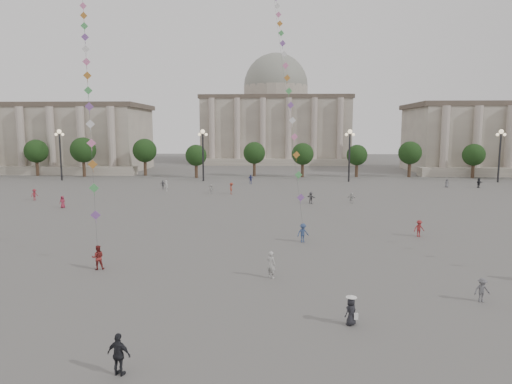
{
  "coord_description": "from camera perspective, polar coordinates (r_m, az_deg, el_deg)",
  "views": [
    {
      "loc": [
        -0.18,
        -23.66,
        10.49
      ],
      "look_at": [
        -1.65,
        12.0,
        5.64
      ],
      "focal_mm": 32.0,
      "sensor_mm": 36.0,
      "label": 1
    }
  ],
  "objects": [
    {
      "name": "ground",
      "position": [
        25.89,
        2.67,
        -16.18
      ],
      "size": [
        360.0,
        360.0,
        0.0
      ],
      "primitive_type": "plane",
      "color": "#565451",
      "rests_on": "ground"
    },
    {
      "name": "hall_central",
      "position": [
        152.93,
        2.46,
        9.14
      ],
      "size": [
        48.3,
        34.3,
        35.5
      ],
      "color": "gray",
      "rests_on": "ground"
    },
    {
      "name": "tree_row",
      "position": [
        101.79,
        2.47,
        4.86
      ],
      "size": [
        137.12,
        5.12,
        8.0
      ],
      "color": "#3B2B1D",
      "rests_on": "ground"
    },
    {
      "name": "lamp_post_far_west",
      "position": [
        103.88,
        -23.31,
        5.38
      ],
      "size": [
        2.0,
        0.9,
        10.65
      ],
      "color": "#262628",
      "rests_on": "ground"
    },
    {
      "name": "lamp_post_mid_west",
      "position": [
        94.88,
        -6.66,
        5.79
      ],
      "size": [
        2.0,
        0.9,
        10.65
      ],
      "color": "#262628",
      "rests_on": "ground"
    },
    {
      "name": "lamp_post_mid_east",
      "position": [
        94.94,
        11.62,
        5.69
      ],
      "size": [
        2.0,
        0.9,
        10.65
      ],
      "color": "#262628",
      "rests_on": "ground"
    },
    {
      "name": "lamp_post_far_east",
      "position": [
        104.04,
        28.22,
        5.1
      ],
      "size": [
        2.0,
        0.9,
        10.65
      ],
      "color": "#262628",
      "rests_on": "ground"
    },
    {
      "name": "person_crowd_0",
      "position": [
        89.6,
        -0.68,
        1.61
      ],
      "size": [
        1.11,
        0.54,
        1.85
      ],
      "primitive_type": "imported",
      "rotation": [
        0.0,
        0.0,
        0.08
      ],
      "color": "#394081",
      "rests_on": "ground"
    },
    {
      "name": "person_crowd_2",
      "position": [
        76.26,
        -25.95,
        -0.3
      ],
      "size": [
        1.1,
        1.28,
        1.71
      ],
      "primitive_type": "imported",
      "rotation": [
        0.0,
        0.0,
        1.06
      ],
      "color": "maroon",
      "rests_on": "ground"
    },
    {
      "name": "person_crowd_4",
      "position": [
        76.37,
        -5.66,
        0.38
      ],
      "size": [
        0.97,
        1.47,
        1.52
      ],
      "primitive_type": "imported",
      "rotation": [
        0.0,
        0.0,
        4.3
      ],
      "color": "silver",
      "rests_on": "ground"
    },
    {
      "name": "person_crowd_6",
      "position": [
        31.76,
        26.42,
        -10.93
      ],
      "size": [
        1.05,
        0.69,
        1.53
      ],
      "primitive_type": "imported",
      "rotation": [
        0.0,
        0.0,
        0.13
      ],
      "color": "#58585C",
      "rests_on": "ground"
    },
    {
      "name": "person_crowd_7",
      "position": [
        67.51,
        11.84,
        -0.72
      ],
      "size": [
        1.45,
        1.01,
        1.51
      ],
      "primitive_type": "imported",
      "rotation": [
        0.0,
        0.0,
        2.69
      ],
      "color": "beige",
      "rests_on": "ground"
    },
    {
      "name": "person_crowd_8",
      "position": [
        48.1,
        19.71,
        -4.31
      ],
      "size": [
        1.17,
        0.81,
        1.66
      ],
      "primitive_type": "imported",
      "rotation": [
        0.0,
        0.0,
        0.19
      ],
      "color": "maroon",
      "rests_on": "ground"
    },
    {
      "name": "person_crowd_9",
      "position": [
        92.99,
        26.09,
        1.04
      ],
      "size": [
        1.67,
        1.44,
        1.82
      ],
      "primitive_type": "imported",
      "rotation": [
        0.0,
        0.0,
        0.64
      ],
      "color": "black",
      "rests_on": "ground"
    },
    {
      "name": "person_crowd_10",
      "position": [
        80.47,
        -11.11,
        0.77
      ],
      "size": [
        0.65,
        0.79,
        1.86
      ],
      "primitive_type": "imported",
      "rotation": [
        0.0,
        0.0,
        1.92
      ],
      "color": "silver",
      "rests_on": "ground"
    },
    {
      "name": "person_crowd_12",
      "position": [
        66.06,
        6.87,
        -0.71
      ],
      "size": [
        1.46,
        1.45,
        1.68
      ],
      "primitive_type": "imported",
      "rotation": [
        0.0,
        0.0,
        2.36
      ],
      "color": "slate",
      "rests_on": "ground"
    },
    {
      "name": "person_crowd_13",
      "position": [
        32.95,
        1.92,
        -9.05
      ],
      "size": [
        0.85,
        0.81,
        1.95
      ],
      "primitive_type": "imported",
      "rotation": [
        0.0,
        0.0,
        2.47
      ],
      "color": "#AEADAA",
      "rests_on": "ground"
    },
    {
      "name": "person_crowd_16",
      "position": [
        83.13,
        -11.57,
        0.9
      ],
      "size": [
        0.97,
        0.42,
        1.64
      ],
      "primitive_type": "imported",
      "rotation": [
        0.0,
        0.0,
        0.02
      ],
      "color": "#5E5D62",
      "rests_on": "ground"
    },
    {
      "name": "person_crowd_17",
      "position": [
        75.22,
        -3.09,
        0.45
      ],
      "size": [
        0.77,
        1.27,
        1.92
      ],
      "primitive_type": "imported",
      "rotation": [
        0.0,
        0.0,
        1.62
      ],
      "color": "#973929",
      "rests_on": "ground"
    },
    {
      "name": "person_crowd_19",
      "position": [
        91.15,
        22.74,
        1.02
      ],
      "size": [
        0.8,
        0.56,
        1.55
      ],
      "primitive_type": "imported",
      "rotation": [
        0.0,
        0.0,
        6.19
      ],
      "color": "slate",
      "rests_on": "ground"
    },
    {
      "name": "person_crowd_21",
      "position": [
        67.23,
        -23.03,
        -1.15
      ],
      "size": [
        0.81,
        0.53,
        1.65
      ],
      "primitive_type": "imported",
      "rotation": [
        0.0,
        0.0,
        6.27
      ],
      "color": "maroon",
      "rests_on": "ground"
    },
    {
      "name": "tourist_1",
      "position": [
        21.58,
        -16.76,
        -18.87
      ],
      "size": [
        1.19,
        0.73,
        1.89
      ],
      "primitive_type": "imported",
      "rotation": [
        0.0,
        0.0,
        2.88
      ],
      "color": "#222327",
      "rests_on": "ground"
    },
    {
      "name": "kite_flyer_0",
      "position": [
        36.86,
        -19.16,
        -7.73
      ],
      "size": [
        1.09,
        0.97,
        1.86
      ],
      "primitive_type": "imported",
      "rotation": [
        0.0,
        0.0,
        3.49
      ],
      "color": "maroon",
      "rests_on": "ground"
    },
    {
      "name": "kite_flyer_1",
      "position": [
        43.3,
        5.88,
        -5.1
      ],
      "size": [
        1.33,
        1.07,
        1.79
      ],
      "primitive_type": "imported",
      "rotation": [
        0.0,
        0.0,
        0.41
      ],
      "color": "navy",
      "rests_on": "ground"
    },
    {
      "name": "hat_person",
      "position": [
        25.97,
        11.81,
        -14.29
      ],
      "size": [
        0.89,
        0.83,
        1.69
      ],
      "color": "black",
      "rests_on": "ground"
    },
    {
      "name": "kite_train_west",
      "position": [
        58.43,
        -20.77,
        20.3
      ],
      "size": [
        16.14,
        36.83,
        57.39
      ],
      "color": "#3F3F3F",
      "rests_on": "ground"
    },
    {
      "name": "kite_train_mid",
      "position": [
        65.03,
        2.76,
        21.13
      ],
      "size": [
        5.19,
        39.67,
        59.79
      ],
      "color": "#3F3F3F",
      "rests_on": "ground"
    }
  ]
}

